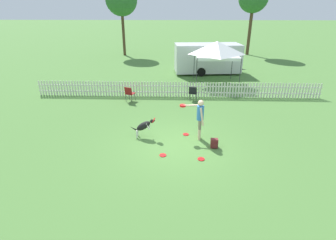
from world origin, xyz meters
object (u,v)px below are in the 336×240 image
(handler_person, at_px, (199,115))
(backpack_on_grass, at_px, (214,143))
(canopy_tent_main, at_px, (217,49))
(folding_chair_blue_left, at_px, (193,92))
(frisbee_midfield, at_px, (163,155))
(folding_chair_center, at_px, (129,93))
(frisbee_near_dog, at_px, (201,159))
(equipment_trailer, at_px, (207,58))
(frisbee_near_handler, at_px, (186,134))
(leaping_dog, at_px, (144,126))
(tree_right_grove, at_px, (121,0))

(handler_person, xyz_separation_m, backpack_on_grass, (0.58, -0.75, -0.89))
(canopy_tent_main, bearing_deg, folding_chair_blue_left, -114.42)
(frisbee_midfield, bearing_deg, folding_chair_center, 110.59)
(frisbee_near_dog, bearing_deg, equipment_trailer, 83.71)
(frisbee_midfield, height_order, canopy_tent_main, canopy_tent_main)
(frisbee_near_handler, xyz_separation_m, frisbee_near_dog, (0.50, -2.00, 0.00))
(frisbee_near_handler, bearing_deg, leaping_dog, -170.85)
(backpack_on_grass, relative_size, canopy_tent_main, 0.12)
(handler_person, height_order, frisbee_midfield, handler_person)
(leaping_dog, height_order, canopy_tent_main, canopy_tent_main)
(frisbee_near_dog, distance_m, folding_chair_center, 7.31)
(frisbee_midfield, distance_m, equipment_trailer, 14.00)
(leaping_dog, relative_size, folding_chair_blue_left, 1.28)
(handler_person, height_order, folding_chair_center, handler_person)
(frisbee_near_handler, height_order, frisbee_midfield, same)
(leaping_dog, height_order, folding_chair_center, leaping_dog)
(frisbee_near_dog, distance_m, canopy_tent_main, 10.87)
(canopy_tent_main, bearing_deg, backpack_on_grass, -97.19)
(equipment_trailer, bearing_deg, frisbee_near_dog, -101.87)
(canopy_tent_main, distance_m, equipment_trailer, 3.60)
(leaping_dog, bearing_deg, tree_right_grove, -165.33)
(backpack_on_grass, distance_m, equipment_trailer, 13.02)
(frisbee_midfield, distance_m, folding_chair_blue_left, 6.52)
(frisbee_near_dog, bearing_deg, folding_chair_center, 120.34)
(backpack_on_grass, xyz_separation_m, folding_chair_blue_left, (-0.56, 5.65, 0.34))
(canopy_tent_main, xyz_separation_m, tree_right_grove, (-8.88, 12.19, 3.45))
(frisbee_midfield, height_order, folding_chair_center, folding_chair_center)
(folding_chair_blue_left, bearing_deg, frisbee_near_handler, 93.22)
(handler_person, distance_m, folding_chair_center, 5.94)
(folding_chair_blue_left, bearing_deg, folding_chair_center, 13.75)
(folding_chair_center, bearing_deg, backpack_on_grass, 150.05)
(leaping_dog, distance_m, equipment_trailer, 12.74)
(handler_person, bearing_deg, equipment_trailer, -5.49)
(tree_right_grove, bearing_deg, handler_person, -71.31)
(handler_person, height_order, equipment_trailer, equipment_trailer)
(handler_person, distance_m, equipment_trailer, 12.29)
(frisbee_near_handler, height_order, folding_chair_center, folding_chair_center)
(leaping_dog, xyz_separation_m, tree_right_grove, (-4.83, 20.93, 5.35))
(frisbee_near_dog, distance_m, folding_chair_blue_left, 6.58)
(backpack_on_grass, bearing_deg, frisbee_midfield, -160.76)
(canopy_tent_main, bearing_deg, equipment_trailer, 94.25)
(folding_chair_center, distance_m, canopy_tent_main, 7.12)
(frisbee_midfield, xyz_separation_m, tree_right_grove, (-5.70, 22.42, 5.85))
(leaping_dog, bearing_deg, frisbee_near_handler, 100.82)
(folding_chair_blue_left, distance_m, tree_right_grove, 18.38)
(handler_person, bearing_deg, canopy_tent_main, -9.80)
(handler_person, relative_size, canopy_tent_main, 0.57)
(handler_person, bearing_deg, frisbee_near_dog, -178.15)
(folding_chair_blue_left, xyz_separation_m, equipment_trailer, (1.51, 7.29, 0.73))
(handler_person, relative_size, folding_chair_center, 1.94)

